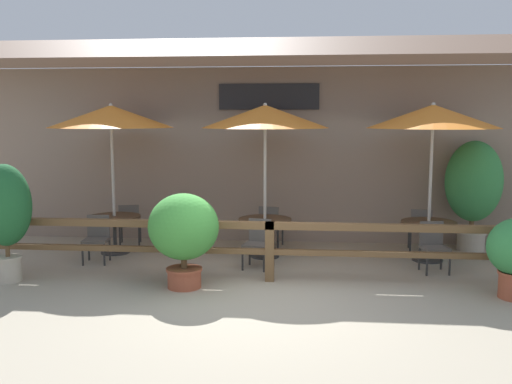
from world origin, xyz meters
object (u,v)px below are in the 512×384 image
object	(u,v)px
chair_middle_streetside	(258,241)
chair_near_wallside	(130,222)
chair_far_streetside	(434,245)
potted_plant_broad_leaf	(184,231)
dining_table_near	(115,223)
dining_table_far	(428,229)
patio_umbrella_far	(433,117)
potted_plant_corner_fern	(474,185)
dining_table_middle	(265,226)
chair_far_wallside	(420,228)
chair_near_streetside	(97,237)
patio_umbrella_near	(111,117)
chair_middle_wallside	(270,224)
potted_plant_entrance_palm	(5,210)
patio_umbrella_middle	(265,117)

from	to	relation	value
chair_middle_streetside	chair_near_wallside	bearing A→B (deg)	163.63
chair_far_streetside	potted_plant_broad_leaf	xyz separation A→B (m)	(-3.98, -1.28, 0.42)
dining_table_near	dining_table_far	xyz separation A→B (m)	(5.84, -0.05, 0.00)
patio_umbrella_far	potted_plant_corner_fern	size ratio (longest dim) A/B	1.33
chair_middle_streetside	potted_plant_corner_fern	distance (m)	4.47
dining_table_middle	chair_far_streetside	size ratio (longest dim) A/B	1.17
dining_table_near	chair_far_wallside	distance (m)	5.89
chair_near_streetside	chair_middle_streetside	distance (m)	2.90
patio_umbrella_near	potted_plant_corner_fern	distance (m)	7.04
dining_table_far	chair_far_streetside	distance (m)	0.76
chair_far_wallside	potted_plant_broad_leaf	bearing A→B (deg)	39.63
chair_near_wallside	chair_middle_streetside	distance (m)	3.14
patio_umbrella_far	potted_plant_corner_fern	xyz separation A→B (m)	(1.02, 0.95, -1.31)
chair_near_streetside	dining_table_far	xyz separation A→B (m)	(5.93, 0.65, 0.11)
dining_table_near	potted_plant_broad_leaf	size ratio (longest dim) A/B	0.68
chair_middle_wallside	patio_umbrella_far	bearing A→B (deg)	175.60
patio_umbrella_near	potted_plant_corner_fern	world-z (taller)	patio_umbrella_near
chair_far_streetside	potted_plant_entrance_palm	world-z (taller)	potted_plant_entrance_palm
chair_middle_wallside	chair_far_wallside	bearing A→B (deg)	-170.17
potted_plant_broad_leaf	patio_umbrella_far	bearing A→B (deg)	26.62
patio_umbrella_middle	potted_plant_entrance_palm	bearing A→B (deg)	-153.33
potted_plant_corner_fern	potted_plant_entrance_palm	bearing A→B (deg)	-159.92
chair_far_wallside	chair_middle_wallside	bearing A→B (deg)	3.79
chair_near_wallside	potted_plant_broad_leaf	distance (m)	3.31
chair_middle_wallside	chair_far_wallside	xyz separation A→B (m)	(2.92, -0.07, 0.00)
chair_near_streetside	dining_table_middle	world-z (taller)	chair_near_streetside
patio_umbrella_far	dining_table_far	size ratio (longest dim) A/B	2.89
dining_table_near	chair_near_streetside	size ratio (longest dim) A/B	1.17
chair_near_streetside	dining_table_middle	size ratio (longest dim) A/B	0.85
patio_umbrella_middle	dining_table_middle	world-z (taller)	patio_umbrella_middle
patio_umbrella_near	dining_table_near	bearing A→B (deg)	180.00
chair_near_streetside	chair_far_wallside	size ratio (longest dim) A/B	1.00
patio_umbrella_middle	chair_far_wallside	distance (m)	3.72
chair_middle_streetside	chair_far_wallside	xyz separation A→B (m)	(3.03, 1.50, 0.00)
chair_middle_streetside	potted_plant_broad_leaf	xyz separation A→B (m)	(-1.01, -1.27, 0.42)
dining_table_near	potted_plant_corner_fern	distance (m)	6.96
patio_umbrella_near	dining_table_far	distance (m)	6.18
dining_table_near	chair_middle_streetside	bearing A→B (deg)	-16.07
patio_umbrella_middle	potted_plant_broad_leaf	distance (m)	2.88
potted_plant_corner_fern	patio_umbrella_far	bearing A→B (deg)	-137.02
chair_middle_wallside	dining_table_far	world-z (taller)	chair_middle_wallside
patio_umbrella_near	chair_middle_streetside	world-z (taller)	patio_umbrella_near
dining_table_near	dining_table_far	size ratio (longest dim) A/B	1.00
patio_umbrella_far	potted_plant_entrance_palm	bearing A→B (deg)	-164.26
patio_umbrella_far	potted_plant_entrance_palm	size ratio (longest dim) A/B	1.52
chair_far_streetside	chair_far_wallside	xyz separation A→B (m)	(0.07, 1.49, 0.00)
potted_plant_entrance_palm	patio_umbrella_middle	bearing A→B (deg)	26.67
patio_umbrella_far	dining_table_far	world-z (taller)	patio_umbrella_far
patio_umbrella_far	potted_plant_broad_leaf	distance (m)	4.83
patio_umbrella_middle	chair_middle_streetside	size ratio (longest dim) A/B	3.39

